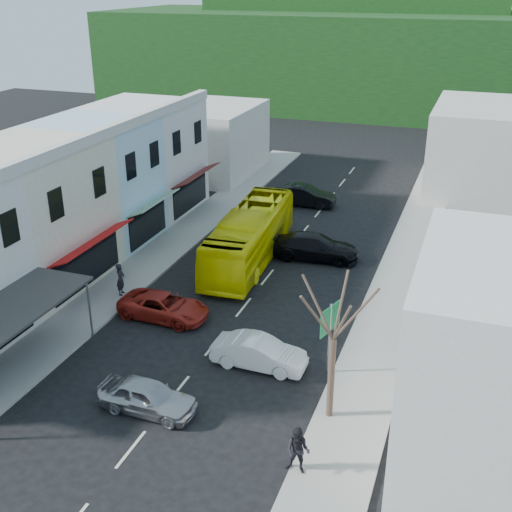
{
  "coord_description": "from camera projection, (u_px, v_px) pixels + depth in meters",
  "views": [
    {
      "loc": [
        10.96,
        -24.51,
        16.46
      ],
      "look_at": [
        0.0,
        6.0,
        2.2
      ],
      "focal_mm": 45.0,
      "sensor_mm": 36.0,
      "label": 1
    }
  ],
  "objects": [
    {
      "name": "ground",
      "position": [
        214.0,
        344.0,
        31.13
      ],
      "size": [
        120.0,
        120.0,
        0.0
      ],
      "primitive_type": "plane",
      "color": "black",
      "rests_on": "ground"
    },
    {
      "name": "sidewalk_left",
      "position": [
        169.0,
        247.0,
        42.04
      ],
      "size": [
        3.0,
        52.0,
        0.15
      ],
      "primitive_type": "cube",
      "color": "gray",
      "rests_on": "ground"
    },
    {
      "name": "sidewalk_right",
      "position": [
        400.0,
        281.0,
        37.4
      ],
      "size": [
        3.0,
        52.0,
        0.15
      ],
      "primitive_type": "cube",
      "color": "gray",
      "rests_on": "ground"
    },
    {
      "name": "shopfront_row",
      "position": [
        51.0,
        206.0,
        37.7
      ],
      "size": [
        8.25,
        30.0,
        8.0
      ],
      "color": "beige",
      "rests_on": "ground"
    },
    {
      "name": "distant_block_left",
      "position": [
        209.0,
        140.0,
        56.9
      ],
      "size": [
        8.0,
        10.0,
        6.0
      ],
      "primitive_type": "cube",
      "color": "#B7B2A8",
      "rests_on": "ground"
    },
    {
      "name": "distant_block_right",
      "position": [
        483.0,
        148.0,
        52.16
      ],
      "size": [
        8.0,
        12.0,
        7.0
      ],
      "primitive_type": "cube",
      "color": "#B7B2A8",
      "rests_on": "ground"
    },
    {
      "name": "hillside",
      "position": [
        396.0,
        55.0,
        84.95
      ],
      "size": [
        80.0,
        26.0,
        14.0
      ],
      "color": "black",
      "rests_on": "ground"
    },
    {
      "name": "bus",
      "position": [
        250.0,
        238.0,
        39.64
      ],
      "size": [
        3.27,
        11.74,
        3.1
      ],
      "primitive_type": "imported",
      "rotation": [
        0.0,
        0.0,
        0.07
      ],
      "color": "#F2E609",
      "rests_on": "ground"
    },
    {
      "name": "car_silver",
      "position": [
        147.0,
        397.0,
        26.11
      ],
      "size": [
        4.44,
        1.9,
        1.4
      ],
      "primitive_type": "imported",
      "rotation": [
        0.0,
        0.0,
        1.55
      ],
      "color": "#A8A8AD",
      "rests_on": "ground"
    },
    {
      "name": "car_white",
      "position": [
        259.0,
        353.0,
        29.1
      ],
      "size": [
        4.4,
        1.81,
        1.4
      ],
      "primitive_type": "imported",
      "rotation": [
        0.0,
        0.0,
        1.57
      ],
      "color": "silver",
      "rests_on": "ground"
    },
    {
      "name": "car_red",
      "position": [
        164.0,
        306.0,
        33.26
      ],
      "size": [
        4.66,
        2.05,
        1.4
      ],
      "primitive_type": "imported",
      "rotation": [
        0.0,
        0.0,
        1.54
      ],
      "color": "maroon",
      "rests_on": "ground"
    },
    {
      "name": "car_black_near",
      "position": [
        315.0,
        248.0,
        40.25
      ],
      "size": [
        4.68,
        2.34,
        1.4
      ],
      "primitive_type": "imported",
      "rotation": [
        0.0,
        0.0,
        1.69
      ],
      "color": "black",
      "rests_on": "ground"
    },
    {
      "name": "car_black_far",
      "position": [
        304.0,
        197.0,
        49.56
      ],
      "size": [
        4.48,
        2.01,
        1.4
      ],
      "primitive_type": "imported",
      "rotation": [
        0.0,
        0.0,
        1.62
      ],
      "color": "black",
      "rests_on": "ground"
    },
    {
      "name": "pedestrian_left",
      "position": [
        121.0,
        280.0,
        35.35
      ],
      "size": [
        0.53,
        0.68,
        1.7
      ],
      "primitive_type": "imported",
      "rotation": [
        0.0,
        0.0,
        1.8
      ],
      "color": "black",
      "rests_on": "sidewalk_left"
    },
    {
      "name": "pedestrian_right",
      "position": [
        298.0,
        452.0,
        22.62
      ],
      "size": [
        0.71,
        0.46,
        1.7
      ],
      "primitive_type": "imported",
      "rotation": [
        0.0,
        0.0,
        -0.03
      ],
      "color": "black",
      "rests_on": "sidewalk_right"
    },
    {
      "name": "direction_sign",
      "position": [
        329.0,
        340.0,
        28.07
      ],
      "size": [
        1.08,
        1.7,
        3.56
      ],
      "primitive_type": null,
      "rotation": [
        0.0,
        0.0,
        -0.3
      ],
      "color": "#0F5A2C",
      "rests_on": "ground"
    },
    {
      "name": "street_tree",
      "position": [
        333.0,
        339.0,
        24.49
      ],
      "size": [
        2.41,
        2.41,
        7.38
      ],
      "primitive_type": null,
      "rotation": [
        0.0,
        0.0,
        -0.02
      ],
      "color": "#3B2C24",
      "rests_on": "ground"
    },
    {
      "name": "traffic_signal",
      "position": [
        429.0,
        147.0,
        55.39
      ],
      "size": [
        1.26,
        1.47,
        5.59
      ],
      "primitive_type": null,
      "rotation": [
        0.0,
        0.0,
        3.48
      ],
      "color": "black",
      "rests_on": "ground"
    }
  ]
}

